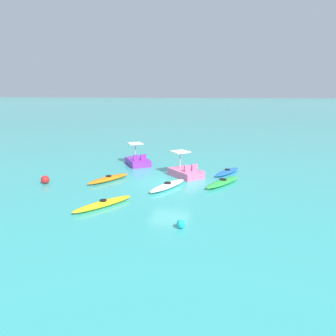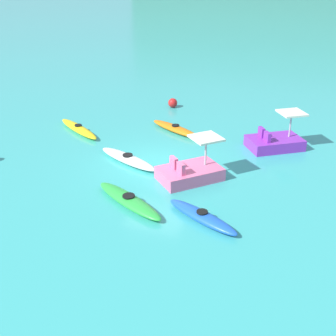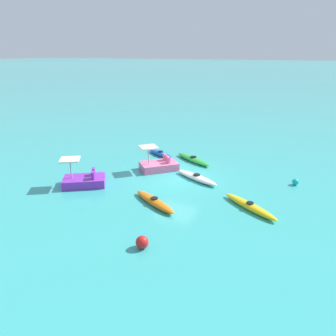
% 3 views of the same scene
% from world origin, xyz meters
% --- Properties ---
extents(ground_plane, '(600.00, 600.00, 0.00)m').
position_xyz_m(ground_plane, '(0.00, 0.00, 0.00)').
color(ground_plane, '#38ADA8').
extents(kayak_green, '(3.38, 2.39, 0.37)m').
position_xyz_m(kayak_green, '(0.14, -3.37, 0.16)').
color(kayak_green, green).
rests_on(kayak_green, ground_plane).
extents(kayak_orange, '(3.17, 2.13, 0.37)m').
position_xyz_m(kayak_orange, '(-0.50, 4.02, 0.16)').
color(kayak_orange, orange).
rests_on(kayak_orange, ground_plane).
extents(kayak_blue, '(2.93, 1.96, 0.37)m').
position_xyz_m(kayak_blue, '(2.88, -3.58, 0.16)').
color(kayak_blue, blue).
rests_on(kayak_blue, ground_plane).
extents(kayak_yellow, '(3.23, 2.41, 0.37)m').
position_xyz_m(kayak_yellow, '(-5.11, 2.47, 0.16)').
color(kayak_yellow, yellow).
rests_on(kayak_yellow, ground_plane).
extents(kayak_white, '(3.29, 2.04, 0.37)m').
position_xyz_m(kayak_white, '(-1.31, -0.11, 0.16)').
color(kayak_white, white).
rests_on(kayak_white, ground_plane).
extents(pedal_boat_purple, '(2.83, 2.57, 1.68)m').
position_xyz_m(pedal_boat_purple, '(4.45, 3.51, 0.34)').
color(pedal_boat_purple, purple).
rests_on(pedal_boat_purple, ground_plane).
extents(pedal_boat_pink, '(2.76, 2.76, 1.68)m').
position_xyz_m(pedal_boat_pink, '(1.65, -0.77, 0.34)').
color(pedal_boat_pink, pink).
rests_on(pedal_boat_pink, ground_plane).
extents(buoy_cyan, '(0.39, 0.39, 0.39)m').
position_xyz_m(buoy_cyan, '(-6.92, -1.84, 0.19)').
color(buoy_cyan, '#19B7C6').
rests_on(buoy_cyan, ground_plane).
extents(buoy_red, '(0.53, 0.53, 0.53)m').
position_xyz_m(buoy_red, '(-1.88, 7.75, 0.27)').
color(buoy_red, red).
rests_on(buoy_red, ground_plane).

